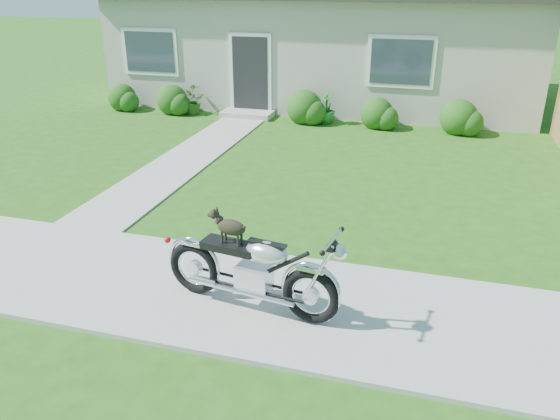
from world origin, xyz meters
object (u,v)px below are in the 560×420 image
at_px(house, 328,26).
at_px(potted_plant_left, 192,101).
at_px(motorcycle_with_dog, 253,269).
at_px(potted_plant_right, 326,108).

bearing_deg(house, potted_plant_left, -132.05).
distance_m(potted_plant_left, motorcycle_with_dog, 10.02).
xyz_separation_m(house, potted_plant_left, (-3.11, -3.44, -1.78)).
bearing_deg(potted_plant_left, potted_plant_right, 0.00).
height_order(potted_plant_left, potted_plant_right, potted_plant_right).
relative_size(house, potted_plant_right, 15.28).
distance_m(potted_plant_right, motorcycle_with_dog, 8.85).
relative_size(potted_plant_right, motorcycle_with_dog, 0.37).
bearing_deg(motorcycle_with_dog, potted_plant_left, 126.83).
relative_size(house, potted_plant_left, 16.64).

